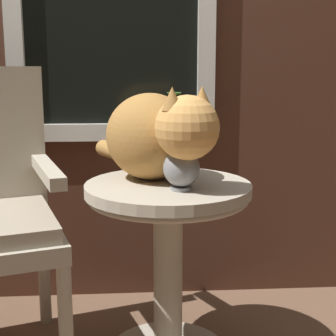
% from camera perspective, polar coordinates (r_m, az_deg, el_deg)
% --- Properties ---
extents(wicker_side_table, '(0.53, 0.53, 0.62)m').
position_cam_1_polar(wicker_side_table, '(1.67, 0.00, -8.16)').
color(wicker_side_table, '#B2A893').
rests_on(wicker_side_table, ground_plane).
extents(cat, '(0.40, 0.61, 0.31)m').
position_cam_1_polar(cat, '(1.62, -1.29, 3.76)').
color(cat, '#AD7A3D').
rests_on(cat, wicker_side_table).
extents(pewter_vase_with_ivy, '(0.11, 0.11, 0.29)m').
position_cam_1_polar(pewter_vase_with_ivy, '(1.51, 1.49, 0.71)').
color(pewter_vase_with_ivy, gray).
rests_on(pewter_vase_with_ivy, wicker_side_table).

